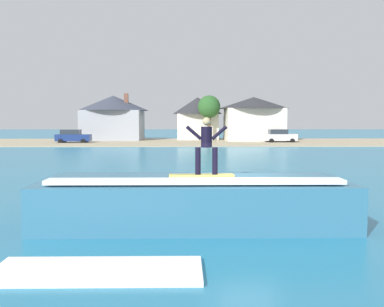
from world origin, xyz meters
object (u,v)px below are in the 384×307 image
object	(u,v)px
surfboard	(201,175)
house_gabled_white	(254,117)
wave_crest	(194,200)
car_near_shore	(73,136)
surfer	(206,143)
house_small_cottage	(198,116)
tree_tall_bare	(209,107)
house_with_chimney	(113,116)
car_far_shore	(280,136)

from	to	relation	value
surfboard	house_gabled_white	size ratio (longest dim) A/B	0.19
wave_crest	surfboard	distance (m)	1.06
car_near_shore	surfer	bearing A→B (deg)	-70.98
wave_crest	house_small_cottage	size ratio (longest dim) A/B	1.21
surfer	car_near_shore	world-z (taller)	surfer
surfboard	house_small_cottage	bearing A→B (deg)	88.50
tree_tall_bare	wave_crest	bearing A→B (deg)	-93.67
house_gabled_white	tree_tall_bare	size ratio (longest dim) A/B	1.53
surfboard	house_with_chimney	world-z (taller)	house_with_chimney
wave_crest	house_with_chimney	distance (m)	54.60
house_with_chimney	tree_tall_bare	size ratio (longest dim) A/B	1.62
car_far_shore	house_with_chimney	size ratio (longest dim) A/B	0.40
wave_crest	car_far_shore	world-z (taller)	car_far_shore
wave_crest	house_gabled_white	bearing A→B (deg)	79.03
surfboard	tree_tall_bare	xyz separation A→B (m)	(2.99, 50.46, 3.43)
car_far_shore	tree_tall_bare	size ratio (longest dim) A/B	0.65
tree_tall_bare	house_with_chimney	bearing A→B (deg)	166.44
car_far_shore	house_small_cottage	bearing A→B (deg)	142.72
house_gabled_white	house_small_cottage	size ratio (longest dim) A/B	1.34
car_far_shore	house_gabled_white	bearing A→B (deg)	118.61
surfboard	house_gabled_white	distance (m)	52.29
wave_crest	house_with_chimney	size ratio (longest dim) A/B	0.85
car_near_shore	wave_crest	bearing A→B (deg)	-71.12
car_far_shore	wave_crest	bearing A→B (deg)	-105.48
tree_tall_bare	car_far_shore	bearing A→B (deg)	-24.17
house_with_chimney	house_gabled_white	xyz separation A→B (m)	(21.12, -2.60, -0.13)
wave_crest	house_small_cottage	world-z (taller)	house_small_cottage
house_small_cottage	tree_tall_bare	distance (m)	4.58
surfboard	house_with_chimney	bearing A→B (deg)	102.02
wave_crest	surfboard	bearing A→B (deg)	-72.20
surfboard	house_small_cottage	world-z (taller)	house_small_cottage
surfer	wave_crest	bearing A→B (deg)	118.65
house_with_chimney	house_small_cottage	distance (m)	12.94
surfer	house_small_cottage	world-z (taller)	house_small_cottage
surfer	car_near_shore	size ratio (longest dim) A/B	0.36
surfboard	car_near_shore	world-z (taller)	car_near_shore
house_with_chimney	house_gabled_white	bearing A→B (deg)	-7.02
wave_crest	car_near_shore	distance (m)	47.28
surfer	house_small_cottage	size ratio (longest dim) A/B	0.22
tree_tall_bare	house_gabled_white	bearing A→B (deg)	7.68
wave_crest	house_gabled_white	xyz separation A→B (m)	(9.83, 50.74, 2.92)
house_with_chimney	house_gabled_white	world-z (taller)	house_with_chimney
surfboard	car_far_shore	world-z (taller)	car_far_shore
wave_crest	house_gabled_white	size ratio (longest dim) A/B	0.90
wave_crest	surfer	bearing A→B (deg)	-61.35
house_small_cottage	surfboard	bearing A→B (deg)	-91.50
car_near_shore	car_far_shore	size ratio (longest dim) A/B	1.05
wave_crest	surfer	xyz separation A→B (m)	(0.34, -0.63, 1.79)
car_far_shore	house_small_cottage	xyz separation A→B (m)	(-11.00, 8.37, 2.84)
surfer	house_small_cottage	xyz separation A→B (m)	(1.29, 54.61, 1.29)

